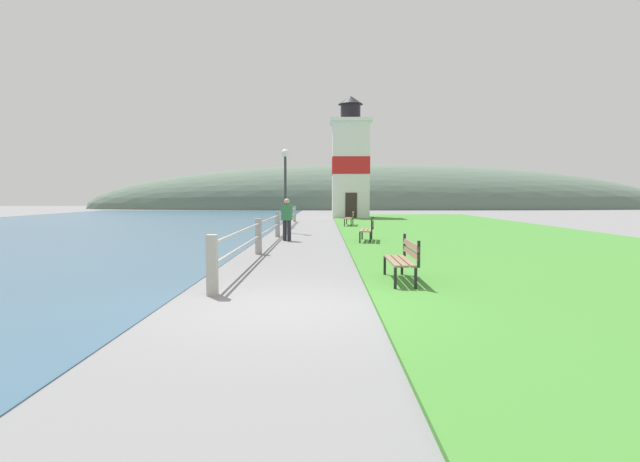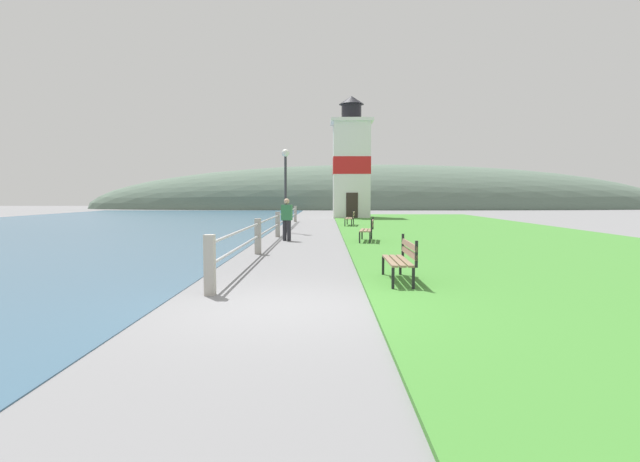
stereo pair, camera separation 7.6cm
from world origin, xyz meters
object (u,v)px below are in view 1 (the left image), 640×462
park_bench_near (404,257)px  person_strolling (287,218)px  park_bench_far (350,217)px  lighthouse (350,164)px  lamp_post (285,175)px  park_bench_midway (368,228)px

park_bench_near → person_strolling: bearing=-72.1°
park_bench_far → park_bench_near: bearing=96.6°
lighthouse → person_strolling: lighthouse is taller
park_bench_near → lamp_post: bearing=-75.9°
park_bench_near → park_bench_midway: (0.10, 8.75, -0.00)m
park_bench_far → lighthouse: (0.59, 11.30, 3.72)m
lighthouse → lamp_post: 16.66m
lamp_post → park_bench_near: bearing=-76.3°
park_bench_midway → lamp_post: (-3.49, 5.18, 2.20)m
park_bench_midway → lamp_post: lamp_post is taller
park_bench_far → lighthouse: lighthouse is taller
park_bench_near → lighthouse: 30.27m
park_bench_far → person_strolling: size_ratio=1.16×
park_bench_far → lighthouse: 11.91m
lighthouse → lamp_post: size_ratio=2.43×
park_bench_near → lighthouse: size_ratio=0.18×
park_bench_midway → lighthouse: (0.46, 21.29, 3.73)m
park_bench_near → park_bench_far: (-0.04, 18.74, 0.00)m
park_bench_midway → lamp_post: bearing=-48.7°
lighthouse → person_strolling: (-3.56, -20.50, -3.37)m
person_strolling → lamp_post: bearing=18.4°
park_bench_near → lamp_post: 14.50m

